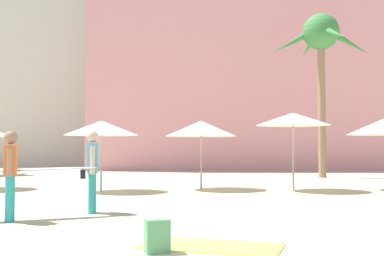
{
  "coord_description": "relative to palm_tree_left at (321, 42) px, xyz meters",
  "views": [
    {
      "loc": [
        1.1,
        -4.37,
        1.31
      ],
      "look_at": [
        0.94,
        6.2,
        1.74
      ],
      "focal_mm": 47.21,
      "sensor_mm": 36.0,
      "label": 1
    }
  ],
  "objects": [
    {
      "name": "backpack",
      "position": [
        -6.06,
        -16.47,
        -5.94
      ],
      "size": [
        0.34,
        0.31,
        0.42
      ],
      "rotation": [
        0.0,
        0.0,
        1.91
      ],
      "color": "#4E8B5B",
      "rests_on": "ground"
    },
    {
      "name": "palm_tree_left",
      "position": [
        0.0,
        0.0,
        0.0
      ],
      "size": [
        4.55,
        4.68,
        7.44
      ],
      "color": "#896B4C",
      "rests_on": "ground"
    },
    {
      "name": "cafe_umbrella_6",
      "position": [
        -5.48,
        -6.6,
        -4.2
      ],
      "size": [
        2.31,
        2.31,
        2.2
      ],
      "color": "gray",
      "rests_on": "ground"
    },
    {
      "name": "beach_towel",
      "position": [
        -5.37,
        -16.04,
        -6.14
      ],
      "size": [
        2.05,
        1.42,
        0.01
      ],
      "primitive_type": "cube",
      "rotation": [
        0.0,
        0.0,
        -0.29
      ],
      "color": "#F4CC4C",
      "rests_on": "ground"
    },
    {
      "name": "person_near_right",
      "position": [
        -7.71,
        -12.57,
        -5.23
      ],
      "size": [
        0.3,
        0.61,
        1.67
      ],
      "rotation": [
        0.0,
        0.0,
        0.22
      ],
      "color": "teal",
      "rests_on": "ground"
    },
    {
      "name": "hotel_pink",
      "position": [
        -0.58,
        10.51,
        -0.04
      ],
      "size": [
        23.21,
        8.57,
        12.21
      ],
      "primitive_type": "cube",
      "color": "pink",
      "rests_on": "ground"
    },
    {
      "name": "person_mid_right",
      "position": [
        -8.92,
        -13.67,
        -5.25
      ],
      "size": [
        2.93,
        1.59,
        1.63
      ],
      "rotation": [
        0.0,
        0.0,
        3.45
      ],
      "color": "teal",
      "rests_on": "ground"
    },
    {
      "name": "cafe_umbrella_4",
      "position": [
        -2.6,
        -7.02,
        -3.92
      ],
      "size": [
        2.34,
        2.34,
        2.42
      ],
      "color": "gray",
      "rests_on": "ground"
    },
    {
      "name": "cafe_umbrella_0",
      "position": [
        -8.54,
        -7.43,
        -4.21
      ],
      "size": [
        2.29,
        2.29,
        2.16
      ],
      "color": "gray",
      "rests_on": "ground"
    }
  ]
}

